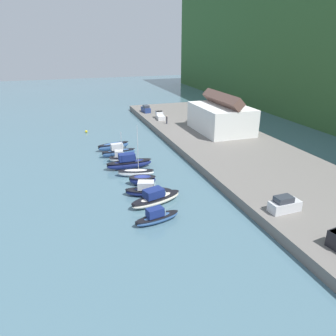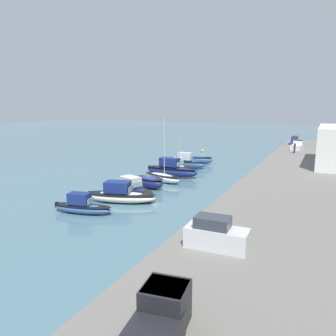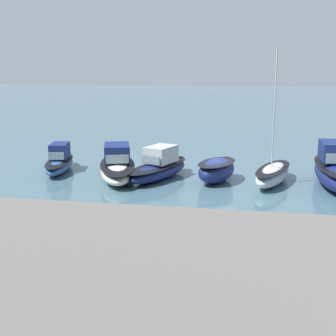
# 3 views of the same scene
# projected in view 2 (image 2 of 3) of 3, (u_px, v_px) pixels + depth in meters

# --- Properties ---
(ground_plane) EXTENTS (320.00, 320.00, 0.00)m
(ground_plane) POSITION_uv_depth(u_px,v_px,m) (148.00, 188.00, 44.29)
(ground_plane) COLOR slate
(moored_boat_0) EXTENTS (3.32, 7.30, 1.66)m
(moored_boat_0) POSITION_uv_depth(u_px,v_px,m) (194.00, 160.00, 61.69)
(moored_boat_0) COLOR #33568E
(moored_boat_0) RESTS_ON ground_plane
(moored_boat_1) EXTENTS (2.13, 7.07, 2.77)m
(moored_boat_1) POSITION_uv_depth(u_px,v_px,m) (186.00, 163.00, 57.62)
(moored_boat_1) COLOR #33568E
(moored_boat_1) RESTS_ON ground_plane
(moored_boat_2) EXTENTS (3.10, 4.90, 5.99)m
(moored_boat_2) POSITION_uv_depth(u_px,v_px,m) (177.00, 166.00, 54.97)
(moored_boat_2) COLOR silver
(moored_boat_2) RESTS_ON ground_plane
(moored_boat_3) EXTENTS (2.32, 8.60, 2.93)m
(moored_boat_3) POSITION_uv_depth(u_px,v_px,m) (172.00, 170.00, 50.93)
(moored_boat_3) COLOR navy
(moored_boat_3) RESTS_ON ground_plane
(moored_boat_4) EXTENTS (3.44, 6.68, 9.16)m
(moored_boat_4) POSITION_uv_depth(u_px,v_px,m) (162.00, 177.00, 47.33)
(moored_boat_4) COLOR white
(moored_boat_4) RESTS_ON ground_plane
(moored_boat_5) EXTENTS (3.34, 4.82, 1.65)m
(moored_boat_5) POSITION_uv_depth(u_px,v_px,m) (150.00, 182.00, 43.81)
(moored_boat_5) COLOR navy
(moored_boat_5) RESTS_ON ground_plane
(moored_boat_6) EXTENTS (4.49, 7.49, 2.33)m
(moored_boat_6) POSITION_uv_depth(u_px,v_px,m) (132.00, 189.00, 40.24)
(moored_boat_6) COLOR navy
(moored_boat_6) RESTS_ON ground_plane
(moored_boat_7) EXTENTS (4.74, 8.56, 2.43)m
(moored_boat_7) POSITION_uv_depth(u_px,v_px,m) (120.00, 195.00, 37.44)
(moored_boat_7) COLOR white
(moored_boat_7) RESTS_ON ground_plane
(moored_boat_8) EXTENTS (3.01, 6.61, 2.14)m
(moored_boat_8) POSITION_uv_depth(u_px,v_px,m) (82.00, 206.00, 33.63)
(moored_boat_8) COLOR #33568E
(moored_boat_8) RESTS_ON ground_plane
(parked_car_0) EXTENTS (1.94, 4.26, 2.16)m
(parked_car_0) POSITION_uv_depth(u_px,v_px,m) (216.00, 235.00, 22.01)
(parked_car_0) COLOR silver
(parked_car_0) RESTS_ON quay_promenade
(parked_car_2) EXTENTS (4.32, 2.10, 2.16)m
(parked_car_2) POSITION_uv_depth(u_px,v_px,m) (295.00, 141.00, 80.22)
(parked_car_2) COLOR navy
(parked_car_2) RESTS_ON quay_promenade
(pickup_truck_0) EXTENTS (4.90, 2.44, 1.90)m
(pickup_truck_0) POSITION_uv_depth(u_px,v_px,m) (297.00, 146.00, 71.06)
(pickup_truck_0) COLOR silver
(pickup_truck_0) RESTS_ON quay_promenade
(pickup_truck_1) EXTENTS (4.95, 2.58, 1.90)m
(pickup_truck_1) POSITION_uv_depth(u_px,v_px,m) (158.00, 322.00, 13.28)
(pickup_truck_1) COLOR black
(pickup_truck_1) RESTS_ON quay_promenade
(person_on_quay) EXTENTS (0.40, 0.40, 2.14)m
(person_on_quay) POSITION_uv_depth(u_px,v_px,m) (295.00, 148.00, 65.58)
(person_on_quay) COLOR #232838
(person_on_quay) RESTS_ON quay_promenade
(mooring_buoy_0) EXTENTS (0.65, 0.65, 0.65)m
(mooring_buoy_0) POSITION_uv_depth(u_px,v_px,m) (202.00, 151.00, 77.80)
(mooring_buoy_0) COLOR yellow
(mooring_buoy_0) RESTS_ON ground_plane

